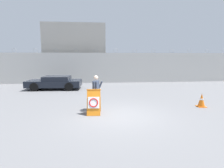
# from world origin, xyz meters

# --- Properties ---
(ground_plane) EXTENTS (90.00, 90.00, 0.00)m
(ground_plane) POSITION_xyz_m (0.00, 0.00, 0.00)
(ground_plane) COLOR slate
(perimeter_wall) EXTENTS (36.00, 0.30, 3.64)m
(perimeter_wall) POSITION_xyz_m (-0.00, 11.15, 1.60)
(perimeter_wall) COLOR silver
(perimeter_wall) RESTS_ON ground_plane
(building_block) EXTENTS (7.21, 7.00, 6.62)m
(building_block) POSITION_xyz_m (-3.54, 16.35, 3.31)
(building_block) COLOR #B2ADA3
(building_block) RESTS_ON ground_plane
(barricade_sign) EXTENTS (0.67, 0.78, 1.19)m
(barricade_sign) POSITION_xyz_m (-1.21, 0.39, 0.59)
(barricade_sign) COLOR orange
(barricade_sign) RESTS_ON ground_plane
(security_guard) EXTENTS (0.54, 0.62, 1.77)m
(security_guard) POSITION_xyz_m (-1.09, 1.06, 0.99)
(security_guard) COLOR #232838
(security_guard) RESTS_ON ground_plane
(traffic_cone_near) EXTENTS (0.44, 0.44, 0.73)m
(traffic_cone_near) POSITION_xyz_m (4.61, 1.09, 0.36)
(traffic_cone_near) COLOR orange
(traffic_cone_near) RESTS_ON ground_plane
(parked_car_front_coupe) EXTENTS (4.51, 2.08, 1.13)m
(parked_car_front_coupe) POSITION_xyz_m (-4.56, 7.41, 0.59)
(parked_car_front_coupe) COLOR black
(parked_car_front_coupe) RESTS_ON ground_plane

